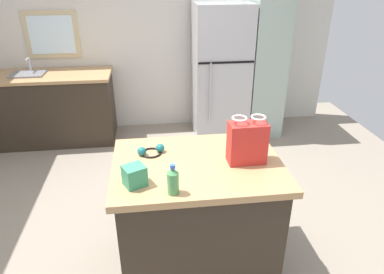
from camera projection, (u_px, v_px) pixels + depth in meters
name	position (u px, v px, depth m)	size (l,w,h in m)	color
ground	(169.00, 237.00, 3.06)	(6.05, 6.05, 0.00)	gray
back_wall	(152.00, 37.00, 4.75)	(4.99, 0.13, 2.54)	silver
kitchen_island	(197.00, 216.00, 2.60)	(1.17, 0.86, 0.93)	#33281E
refrigerator	(220.00, 72.00, 4.65)	(0.71, 0.71, 1.75)	#B7B7BC
tall_cabinet	(266.00, 52.00, 4.61)	(0.45, 0.64, 2.24)	#9EB2A8
sink_counter	(53.00, 107.00, 4.59)	(1.57, 0.68, 1.11)	#33281E
shopping_bag	(247.00, 142.00, 2.35)	(0.26, 0.14, 0.33)	red
small_box	(134.00, 176.00, 2.13)	(0.13, 0.12, 0.13)	#388E66
bottle	(173.00, 181.00, 2.04)	(0.07, 0.07, 0.20)	#4C9956
ear_defenders	(151.00, 151.00, 2.50)	(0.20, 0.18, 0.06)	black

